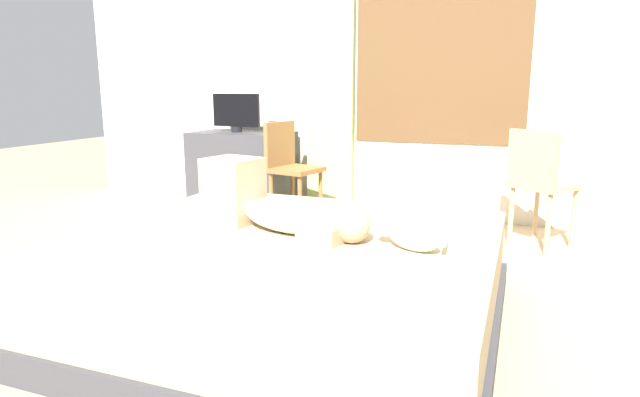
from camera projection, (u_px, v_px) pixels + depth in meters
The scene contains 11 objects.
ground_plane at pixel (263, 319), 2.73m from camera, with size 16.00×16.00×0.00m, color tan.
back_wall_with_window at pixel (390, 53), 4.73m from camera, with size 6.40×0.14×2.90m.
bed at pixel (287, 280), 2.63m from camera, with size 2.01×1.85×0.45m.
person_lying at pixel (276, 207), 2.68m from camera, with size 0.94×0.43×0.34m.
cat at pixel (410, 235), 2.35m from camera, with size 0.34×0.20×0.21m.
desk at pixel (243, 172), 5.03m from camera, with size 0.90×0.56×0.74m.
tv_monitor at pixel (236, 112), 4.94m from camera, with size 0.48×0.10×0.35m.
cup at pixel (272, 126), 5.06m from camera, with size 0.07×0.07×0.10m, color #B23D38.
chair_by_desk at pixel (289, 163), 4.59m from camera, with size 0.46×0.46×0.86m.
chair_spare at pixel (539, 179), 3.81m from camera, with size 0.53×0.53×0.86m.
curtain_left at pixel (330, 83), 4.85m from camera, with size 0.44×0.06×2.37m, color #ADCC75.
Camera 1 is at (1.18, -2.27, 1.16)m, focal length 30.10 mm.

